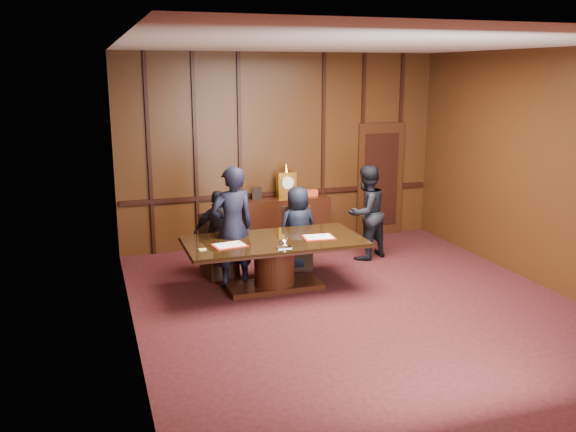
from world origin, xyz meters
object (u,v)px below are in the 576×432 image
object	(u,v)px
conference_table	(274,256)
witness_left	(233,227)
sideboard	(286,220)
signatory_left	(219,234)
signatory_right	(298,228)
witness_right	(366,213)

from	to	relation	value
conference_table	witness_left	world-z (taller)	witness_left
sideboard	signatory_left	distance (m)	2.07
conference_table	signatory_right	size ratio (longest dim) A/B	1.91
conference_table	signatory_left	bearing A→B (deg)	129.09
signatory_left	witness_left	distance (m)	0.53
signatory_left	witness_right	size ratio (longest dim) A/B	0.85
sideboard	conference_table	distance (m)	2.34
signatory_right	witness_left	world-z (taller)	witness_left
signatory_right	witness_left	size ratio (longest dim) A/B	0.75
signatory_right	witness_right	world-z (taller)	witness_right
signatory_left	witness_right	bearing A→B (deg)	-158.74
witness_left	witness_right	size ratio (longest dim) A/B	1.13
signatory_left	signatory_right	size ratio (longest dim) A/B	1.01
sideboard	signatory_left	xyz separation A→B (m)	(-1.54, -1.36, 0.21)
signatory_right	witness_right	xyz separation A→B (m)	(1.29, 0.17, 0.13)
witness_left	witness_right	bearing A→B (deg)	-174.15
signatory_left	sideboard	bearing A→B (deg)	-121.01
sideboard	witness_left	xyz separation A→B (m)	(-1.44, -1.82, 0.43)
conference_table	witness_left	bearing A→B (deg)	148.30
witness_right	signatory_left	bearing A→B (deg)	-18.84
sideboard	signatory_left	bearing A→B (deg)	-138.61
conference_table	signatory_right	world-z (taller)	signatory_right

